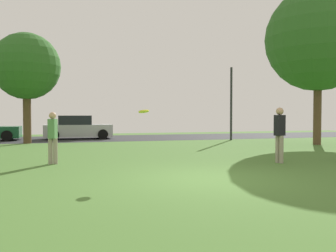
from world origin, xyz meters
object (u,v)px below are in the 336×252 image
person_catcher (280,132)px  frisbee_disc (144,111)px  oak_tree_center (318,39)px  street_lamp_post (231,104)px  parked_car_silver (77,128)px  person_walking (53,135)px  birch_tree_lone (26,67)px

person_catcher → frisbee_disc: (-4.81, -1.26, 0.65)m
oak_tree_center → street_lamp_post: 6.14m
person_catcher → parked_car_silver: person_catcher is taller
parked_car_silver → street_lamp_post: size_ratio=0.95×
oak_tree_center → frisbee_disc: bearing=-147.0°
frisbee_disc → street_lamp_post: (7.95, 11.35, 0.58)m
parked_car_silver → oak_tree_center: bearing=-33.9°
person_walking → frisbee_disc: frisbee_disc is taller
oak_tree_center → person_walking: (-13.18, -4.02, -4.62)m
birch_tree_lone → person_catcher: 14.28m
birch_tree_lone → parked_car_silver: bearing=47.7°
person_walking → parked_car_silver: 12.15m
oak_tree_center → person_catcher: 9.50m
birch_tree_lone → person_catcher: birch_tree_lone is taller
person_walking → parked_car_silver: bearing=11.7°
person_catcher → frisbee_disc: size_ratio=5.36×
oak_tree_center → frisbee_disc: 13.50m
person_walking → street_lamp_post: bearing=-33.9°
birch_tree_lone → person_walking: birch_tree_lone is taller
person_catcher → person_walking: size_ratio=1.09×
oak_tree_center → birch_tree_lone: (-14.80, 5.03, -1.35)m
person_catcher → person_walking: person_catcher is taller
oak_tree_center → frisbee_disc: size_ratio=24.43×
frisbee_disc → street_lamp_post: size_ratio=0.08×
birch_tree_lone → street_lamp_post: birch_tree_lone is taller
oak_tree_center → person_catcher: size_ratio=4.56×
person_catcher → parked_car_silver: (-6.00, 13.86, -0.33)m
oak_tree_center → person_catcher: oak_tree_center is taller
person_catcher → street_lamp_post: 10.64m
birch_tree_lone → parked_car_silver: birch_tree_lone is taller
frisbee_disc → birch_tree_lone: bearing=108.2°
oak_tree_center → person_walking: bearing=-163.0°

